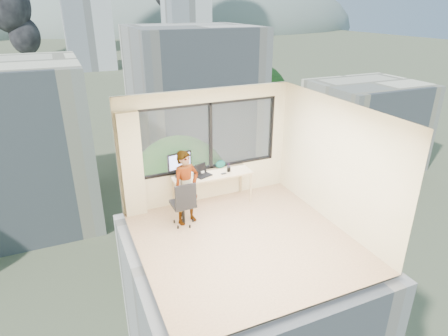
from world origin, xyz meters
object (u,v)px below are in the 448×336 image
handbag (220,164)px  laptop (203,171)px  chair (183,202)px  desk (213,189)px  person (186,188)px  monitor (180,165)px  game_console (197,171)px

handbag → laptop: bearing=-169.5°
chair → laptop: 0.95m
chair → handbag: (1.20, 0.84, 0.33)m
desk → person: size_ratio=1.13×
chair → person: size_ratio=0.64×
monitor → person: bearing=-108.1°
chair → desk: bearing=32.5°
desk → game_console: (-0.30, 0.19, 0.41)m
desk → monitor: size_ratio=3.13×
chair → game_console: bearing=51.5°
chair → handbag: chair is taller
laptop → monitor: bearing=141.1°
desk → laptop: (-0.23, -0.03, 0.49)m
laptop → person: bearing=-157.8°
monitor → laptop: 0.54m
chair → monitor: monitor is taller
chair → person: 0.31m
person → game_console: bearing=39.5°
chair → game_console: 1.03m
laptop → handbag: bearing=7.2°
desk → chair: size_ratio=1.76×
person → handbag: person is taller
person → monitor: size_ratio=2.77×
desk → laptop: bearing=-172.7°
desk → handbag: size_ratio=7.50×
game_console → handbag: handbag is taller
chair → game_console: (0.60, 0.79, 0.27)m
monitor → game_console: size_ratio=2.06×
desk → game_console: game_console is taller
handbag → desk: bearing=-158.0°
desk → person: 1.04m
desk → monitor: monitor is taller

